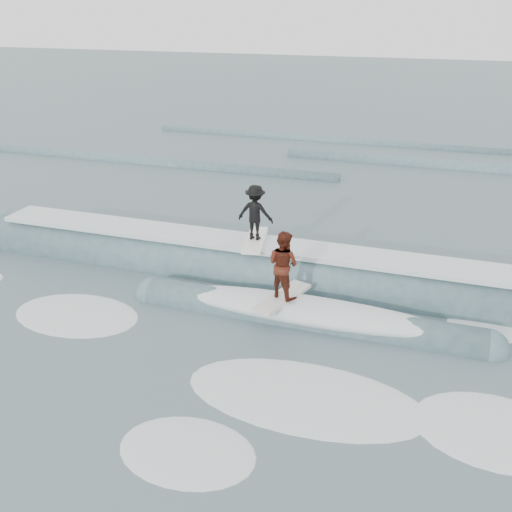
% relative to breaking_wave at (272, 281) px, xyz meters
% --- Properties ---
extents(ground, '(160.00, 160.00, 0.00)m').
position_rel_breaking_wave_xyz_m(ground, '(-0.31, -2.84, -0.05)').
color(ground, '#3F545C').
rests_on(ground, ground).
extents(breaking_wave, '(20.88, 3.81, 2.06)m').
position_rel_breaking_wave_xyz_m(breaking_wave, '(0.00, 0.00, 0.00)').
color(breaking_wave, '#3C5A65').
rests_on(breaking_wave, ground).
extents(surfer_black, '(1.08, 2.07, 1.76)m').
position_rel_breaking_wave_xyz_m(surfer_black, '(-0.66, 0.38, 1.91)').
color(surfer_black, white).
rests_on(surfer_black, ground).
extents(surfer_red, '(1.14, 2.07, 1.92)m').
position_rel_breaking_wave_xyz_m(surfer_red, '(0.83, -1.82, 1.40)').
color(surfer_red, silver).
rests_on(surfer_red, ground).
extents(whitewater, '(16.83, 8.10, 0.10)m').
position_rel_breaking_wave_xyz_m(whitewater, '(0.78, -4.49, -0.05)').
color(whitewater, white).
rests_on(whitewater, ground).
extents(far_swells, '(40.50, 8.65, 0.80)m').
position_rel_breaking_wave_xyz_m(far_swells, '(-1.00, 14.81, -0.05)').
color(far_swells, '#3C5A65').
rests_on(far_swells, ground).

